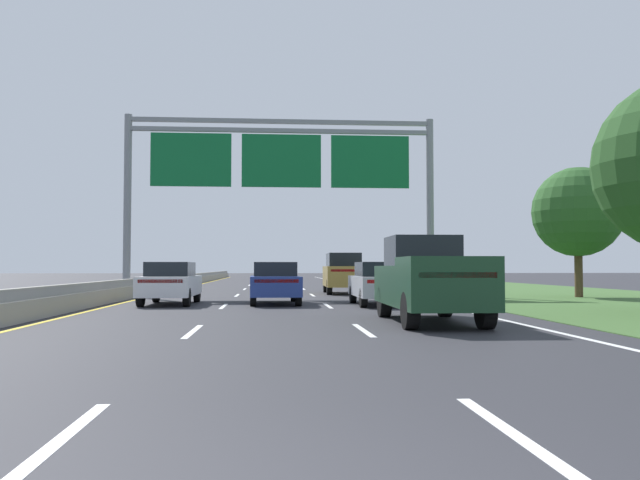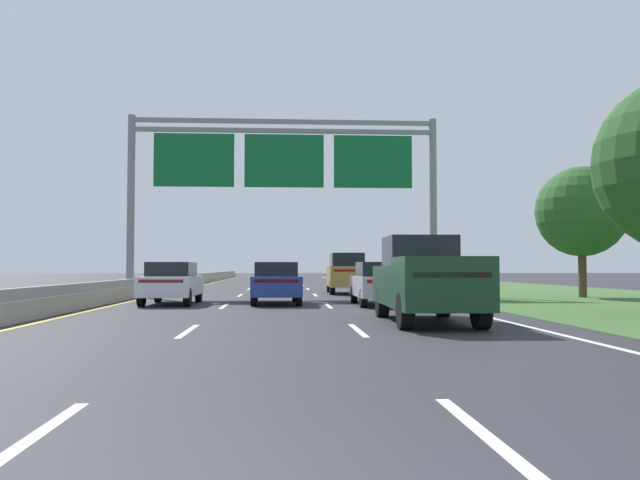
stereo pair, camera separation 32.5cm
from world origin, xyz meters
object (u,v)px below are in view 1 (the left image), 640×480
object	(u,v)px
pickup_truck_darkgreen	(429,280)
overhead_sign_gantry	(281,168)
car_white_left_lane_sedan	(171,282)
car_silver_right_lane_sedan	(380,283)
roadside_tree_mid	(578,212)
car_gold_right_lane_suv	(343,273)
car_blue_centre_lane_sedan	(275,282)

from	to	relation	value
pickup_truck_darkgreen	overhead_sign_gantry	bearing A→B (deg)	13.70
pickup_truck_darkgreen	car_white_left_lane_sedan	size ratio (longest dim) A/B	1.23
car_silver_right_lane_sedan	overhead_sign_gantry	bearing A→B (deg)	24.21
car_silver_right_lane_sedan	roadside_tree_mid	size ratio (longest dim) A/B	0.74
car_white_left_lane_sedan	car_silver_right_lane_sedan	distance (m)	7.77
overhead_sign_gantry	roadside_tree_mid	distance (m)	13.98
car_white_left_lane_sedan	car_gold_right_lane_suv	bearing A→B (deg)	-38.29
car_blue_centre_lane_sedan	pickup_truck_darkgreen	bearing A→B (deg)	-157.17
car_silver_right_lane_sedan	car_gold_right_lane_suv	bearing A→B (deg)	1.44
pickup_truck_darkgreen	roadside_tree_mid	xyz separation A→B (m)	(10.03, 12.61, 2.83)
car_white_left_lane_sedan	car_gold_right_lane_suv	distance (m)	12.02
overhead_sign_gantry	car_gold_right_lane_suv	world-z (taller)	overhead_sign_gantry
car_white_left_lane_sedan	car_silver_right_lane_sedan	xyz separation A→B (m)	(7.70, -1.03, 0.00)
car_white_left_lane_sedan	roadside_tree_mid	bearing A→B (deg)	-76.60
overhead_sign_gantry	pickup_truck_darkgreen	world-z (taller)	overhead_sign_gantry
car_gold_right_lane_suv	overhead_sign_gantry	bearing A→B (deg)	129.22
pickup_truck_darkgreen	car_silver_right_lane_sedan	distance (m)	7.48
roadside_tree_mid	car_gold_right_lane_suv	bearing A→B (deg)	152.72
overhead_sign_gantry	car_blue_centre_lane_sedan	size ratio (longest dim) A/B	3.39
car_gold_right_lane_suv	pickup_truck_darkgreen	bearing A→B (deg)	-177.83
car_white_left_lane_sedan	car_gold_right_lane_suv	xyz separation A→B (m)	(7.50, 9.38, 0.28)
overhead_sign_gantry	car_gold_right_lane_suv	size ratio (longest dim) A/B	3.17
pickup_truck_darkgreen	car_silver_right_lane_sedan	size ratio (longest dim) A/B	1.23
roadside_tree_mid	car_white_left_lane_sedan	bearing A→B (deg)	-166.96
car_silver_right_lane_sedan	pickup_truck_darkgreen	bearing A→B (deg)	-179.61
car_white_left_lane_sedan	roadside_tree_mid	size ratio (longest dim) A/B	0.74
car_white_left_lane_sedan	car_silver_right_lane_sedan	world-z (taller)	same
car_gold_right_lane_suv	car_white_left_lane_sedan	bearing A→B (deg)	142.87
car_white_left_lane_sedan	car_blue_centre_lane_sedan	distance (m)	3.88
pickup_truck_darkgreen	car_blue_centre_lane_sedan	bearing A→B (deg)	25.02
overhead_sign_gantry	car_silver_right_lane_sedan	distance (m)	10.15
car_blue_centre_lane_sedan	car_gold_right_lane_suv	distance (m)	10.02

